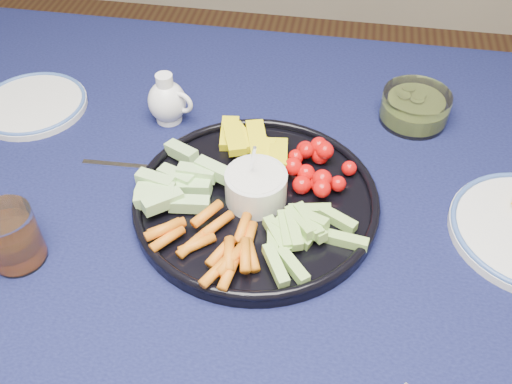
% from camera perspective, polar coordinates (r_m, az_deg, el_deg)
% --- Properties ---
extents(dining_table, '(1.67, 1.07, 0.75)m').
position_cam_1_polar(dining_table, '(0.91, -4.16, -5.75)').
color(dining_table, '#452617').
rests_on(dining_table, ground).
extents(crudite_platter, '(0.36, 0.36, 0.12)m').
position_cam_1_polar(crudite_platter, '(0.84, -0.18, -0.43)').
color(crudite_platter, black).
rests_on(crudite_platter, dining_table).
extents(creamer_pitcher, '(0.08, 0.07, 0.09)m').
position_cam_1_polar(creamer_pitcher, '(0.99, -8.83, 8.97)').
color(creamer_pitcher, white).
rests_on(creamer_pitcher, dining_table).
extents(pickle_bowl, '(0.12, 0.12, 0.05)m').
position_cam_1_polar(pickle_bowl, '(1.03, 15.58, 8.07)').
color(pickle_bowl, white).
rests_on(pickle_bowl, dining_table).
extents(juice_tumbler, '(0.07, 0.07, 0.09)m').
position_cam_1_polar(juice_tumbler, '(0.82, -23.15, -4.40)').
color(juice_tumbler, white).
rests_on(juice_tumbler, dining_table).
extents(fork_left, '(0.16, 0.02, 0.00)m').
position_cam_1_polar(fork_left, '(0.93, -11.69, 2.48)').
color(fork_left, silver).
rests_on(fork_left, dining_table).
extents(side_plate_extra, '(0.19, 0.19, 0.02)m').
position_cam_1_polar(side_plate_extra, '(1.10, -21.44, 8.17)').
color(side_plate_extra, silver).
rests_on(side_plate_extra, dining_table).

